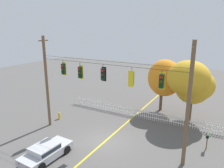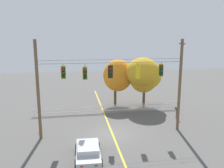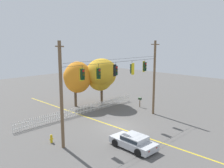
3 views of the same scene
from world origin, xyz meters
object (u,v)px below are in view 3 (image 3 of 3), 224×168
at_px(traffic_signal_westbound_side, 116,70).
at_px(traffic_signal_southbound_primary, 132,69).
at_px(traffic_signal_northbound_secondary, 98,74).
at_px(autumn_maple_near_fence, 77,77).
at_px(parked_car, 134,141).
at_px(autumn_maple_mid, 102,75).
at_px(fire_hydrant, 51,139).
at_px(roadside_mailbox, 140,99).
at_px(traffic_signal_northbound_primary, 145,67).
at_px(traffic_signal_eastbound_side, 82,74).

relative_size(traffic_signal_westbound_side, traffic_signal_southbound_primary, 0.95).
height_order(traffic_signal_northbound_secondary, traffic_signal_westbound_side, same).
xyz_separation_m(traffic_signal_northbound_secondary, autumn_maple_near_fence, (4.67, 9.35, -1.81)).
bearing_deg(autumn_maple_near_fence, traffic_signal_northbound_secondary, -116.51).
height_order(traffic_signal_northbound_secondary, parked_car, traffic_signal_northbound_secondary).
height_order(autumn_maple_mid, fire_hydrant, autumn_maple_mid).
bearing_deg(traffic_signal_northbound_secondary, fire_hydrant, 160.39).
height_order(autumn_maple_near_fence, parked_car, autumn_maple_near_fence).
xyz_separation_m(autumn_maple_mid, parked_car, (-7.96, -12.24, -3.53)).
xyz_separation_m(traffic_signal_northbound_secondary, parked_car, (-0.11, -4.33, -5.22)).
bearing_deg(roadside_mailbox, traffic_signal_northbound_primary, -136.50).
height_order(traffic_signal_northbound_secondary, fire_hydrant, traffic_signal_northbound_secondary).
xyz_separation_m(traffic_signal_northbound_secondary, roadside_mailbox, (10.18, 2.98, -4.75)).
xyz_separation_m(traffic_signal_northbound_secondary, traffic_signal_southbound_primary, (4.78, -0.02, 0.04)).
bearing_deg(fire_hydrant, traffic_signal_eastbound_side, -32.40).
distance_m(traffic_signal_northbound_secondary, parked_car, 6.79).
distance_m(traffic_signal_southbound_primary, parked_car, 8.38).
bearing_deg(traffic_signal_northbound_primary, fire_hydrant, 172.35).
distance_m(traffic_signal_southbound_primary, roadside_mailbox, 7.81).
distance_m(traffic_signal_westbound_side, parked_car, 7.26).
height_order(traffic_signal_eastbound_side, autumn_maple_mid, traffic_signal_eastbound_side).
height_order(traffic_signal_northbound_primary, autumn_maple_mid, traffic_signal_northbound_primary).
bearing_deg(traffic_signal_northbound_primary, autumn_maple_mid, 84.14).
xyz_separation_m(traffic_signal_eastbound_side, traffic_signal_northbound_primary, (8.91, 0.00, -0.02)).
xyz_separation_m(traffic_signal_southbound_primary, traffic_signal_northbound_primary, (2.26, 0.02, 0.06)).
bearing_deg(autumn_maple_mid, traffic_signal_westbound_side, -125.10).
bearing_deg(traffic_signal_southbound_primary, autumn_maple_mid, 68.84).
distance_m(traffic_signal_southbound_primary, autumn_maple_near_fence, 9.55).
distance_m(parked_car, fire_hydrant, 7.18).
relative_size(traffic_signal_northbound_primary, roadside_mailbox, 1.06).
bearing_deg(traffic_signal_southbound_primary, traffic_signal_westbound_side, 179.56).
relative_size(traffic_signal_northbound_primary, parked_car, 0.35).
bearing_deg(roadside_mailbox, traffic_signal_westbound_side, -159.30).
bearing_deg(traffic_signal_eastbound_side, traffic_signal_westbound_side, -0.00).
xyz_separation_m(traffic_signal_northbound_primary, parked_car, (-7.15, -4.33, -5.32)).
relative_size(fire_hydrant, roadside_mailbox, 0.56).
height_order(autumn_maple_near_fence, autumn_maple_mid, autumn_maple_mid).
height_order(fire_hydrant, roadside_mailbox, roadside_mailbox).
bearing_deg(parked_car, roadside_mailbox, 35.41).
distance_m(traffic_signal_northbound_primary, autumn_maple_near_fence, 9.84).
bearing_deg(traffic_signal_northbound_primary, traffic_signal_westbound_side, -180.00).
relative_size(traffic_signal_westbound_side, parked_car, 0.34).
distance_m(traffic_signal_southbound_primary, traffic_signal_northbound_primary, 2.26).
xyz_separation_m(autumn_maple_near_fence, parked_car, (-4.78, -13.69, -3.41)).
relative_size(traffic_signal_southbound_primary, fire_hydrant, 1.97).
xyz_separation_m(traffic_signal_southbound_primary, fire_hydrant, (-9.04, 1.54, -5.50)).
height_order(traffic_signal_westbound_side, autumn_maple_near_fence, traffic_signal_westbound_side).
height_order(traffic_signal_westbound_side, autumn_maple_mid, traffic_signal_westbound_side).
height_order(traffic_signal_northbound_secondary, traffic_signal_northbound_primary, same).
xyz_separation_m(traffic_signal_westbound_side, roadside_mailbox, (7.89, 2.98, -4.83)).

